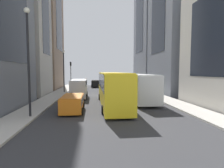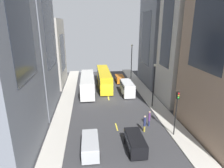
% 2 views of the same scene
% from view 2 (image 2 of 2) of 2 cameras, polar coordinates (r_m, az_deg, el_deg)
% --- Properties ---
extents(ground_plane, '(41.80, 41.80, 0.00)m').
position_cam_2_polar(ground_plane, '(35.91, -1.05, -4.23)').
color(ground_plane, '#333335').
extents(sidewalk_west, '(2.57, 44.00, 0.15)m').
position_cam_2_polar(sidewalk_west, '(35.97, -13.25, -4.55)').
color(sidewalk_west, '#B2ADA3').
rests_on(sidewalk_west, ground).
extents(sidewalk_east, '(2.57, 44.00, 0.15)m').
position_cam_2_polar(sidewalk_east, '(37.37, 10.67, -3.53)').
color(sidewalk_east, '#B2ADA3').
rests_on(sidewalk_east, ground).
extents(lane_stripe_1, '(0.16, 2.00, 0.01)m').
position_cam_2_polar(lane_stripe_1, '(26.51, 1.35, -12.59)').
color(lane_stripe_1, yellow).
rests_on(lane_stripe_1, ground).
extents(lane_stripe_2, '(0.16, 2.00, 0.01)m').
position_cam_2_polar(lane_stripe_2, '(35.91, -1.05, -4.22)').
color(lane_stripe_2, yellow).
rests_on(lane_stripe_2, ground).
extents(lane_stripe_3, '(0.16, 2.00, 0.01)m').
position_cam_2_polar(lane_stripe_3, '(45.79, -2.40, 0.61)').
color(lane_stripe_3, yellow).
rests_on(lane_stripe_3, ground).
extents(lane_stripe_4, '(0.16, 2.00, 0.01)m').
position_cam_2_polar(lane_stripe_4, '(55.89, -3.27, 3.72)').
color(lane_stripe_4, yellow).
rests_on(lane_stripe_4, ground).
extents(building_west_1, '(8.19, 10.94, 30.65)m').
position_cam_2_polar(building_west_1, '(31.89, -26.39, 19.45)').
color(building_west_1, slate).
rests_on(building_west_1, ground).
extents(building_west_2, '(6.31, 11.50, 14.33)m').
position_cam_2_polar(building_west_2, '(45.15, -18.39, 8.82)').
color(building_west_2, '#B7B2A8').
rests_on(building_west_2, ground).
extents(building_east_1, '(7.80, 7.50, 28.44)m').
position_cam_2_polar(building_east_1, '(34.55, 22.42, 17.80)').
color(building_east_1, '#B7B2A8').
rests_on(building_east_1, ground).
extents(building_east_2, '(6.96, 11.46, 20.36)m').
position_cam_2_polar(building_east_2, '(44.73, 14.32, 12.98)').
color(building_east_2, slate).
rests_on(building_east_2, ground).
extents(city_bus_white, '(2.81, 11.65, 3.35)m').
position_cam_2_polar(city_bus_white, '(38.80, -7.29, 0.44)').
color(city_bus_white, silver).
rests_on(city_bus_white, ground).
extents(streetcar_yellow, '(2.70, 12.86, 3.59)m').
position_cam_2_polar(streetcar_yellow, '(41.94, -2.40, 2.04)').
color(streetcar_yellow, yellow).
rests_on(streetcar_yellow, ground).
extents(delivery_van_white, '(2.25, 5.34, 2.58)m').
position_cam_2_polar(delivery_van_white, '(37.27, 4.52, -0.99)').
color(delivery_van_white, white).
rests_on(delivery_van_white, ground).
extents(car_silver_0, '(1.92, 4.17, 1.68)m').
position_cam_2_polar(car_silver_0, '(21.55, -6.48, -17.43)').
color(car_silver_0, '#B7BABF').
rests_on(car_silver_0, ground).
extents(car_orange_1, '(2.01, 4.15, 1.51)m').
position_cam_2_polar(car_orange_1, '(45.43, 2.31, 1.65)').
color(car_orange_1, orange).
rests_on(car_orange_1, ground).
extents(car_black_2, '(1.96, 4.05, 1.68)m').
position_cam_2_polar(car_black_2, '(22.01, 6.88, -16.64)').
color(car_black_2, black).
rests_on(car_black_2, ground).
extents(pedestrian_walking_far, '(0.31, 0.31, 2.26)m').
position_cam_2_polar(pedestrian_walking_far, '(25.22, 9.64, -11.38)').
color(pedestrian_walking_far, gold).
rests_on(pedestrian_walking_far, ground).
extents(pedestrian_waiting_curb, '(0.28, 0.28, 2.20)m').
position_cam_2_polar(pedestrian_waiting_curb, '(26.59, 10.99, -9.87)').
color(pedestrian_waiting_curb, navy).
rests_on(pedestrian_waiting_curb, ground).
extents(traffic_light_near_corner, '(0.32, 0.44, 5.67)m').
position_cam_2_polar(traffic_light_near_corner, '(24.02, 18.67, -5.97)').
color(traffic_light_near_corner, black).
rests_on(traffic_light_near_corner, ground).
extents(streetlamp_near, '(0.44, 0.44, 8.46)m').
position_cam_2_polar(streetlamp_near, '(46.83, 5.82, 7.48)').
color(streetlamp_near, black).
rests_on(streetlamp_near, ground).
extents(streetlamp_far, '(0.44, 0.44, 7.16)m').
position_cam_2_polar(streetlamp_far, '(31.48, 12.29, 0.92)').
color(streetlamp_far, black).
rests_on(streetlamp_far, ground).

